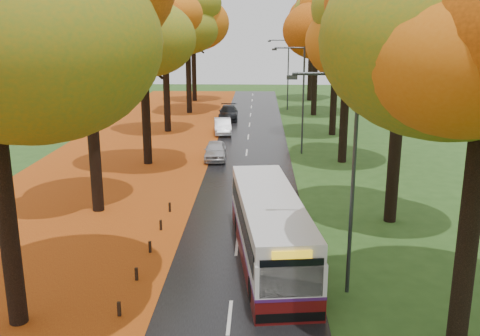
# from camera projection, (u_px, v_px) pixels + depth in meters

# --- Properties ---
(road) EXTENTS (6.50, 90.00, 0.04)m
(road) POSITION_uv_depth(u_px,v_px,m) (245.00, 170.00, 36.14)
(road) COLOR black
(road) RESTS_ON ground
(centre_line) EXTENTS (0.12, 90.00, 0.01)m
(centre_line) POSITION_uv_depth(u_px,v_px,m) (245.00, 169.00, 36.13)
(centre_line) COLOR silver
(centre_line) RESTS_ON road
(leaf_verge) EXTENTS (12.00, 90.00, 0.02)m
(leaf_verge) POSITION_uv_depth(u_px,v_px,m) (113.00, 169.00, 36.45)
(leaf_verge) COLOR maroon
(leaf_verge) RESTS_ON ground
(leaf_drift) EXTENTS (0.90, 90.00, 0.01)m
(leaf_drift) POSITION_uv_depth(u_px,v_px,m) (200.00, 169.00, 36.24)
(leaf_drift) COLOR #B35A12
(leaf_drift) RESTS_ON road
(trees_left) EXTENTS (9.20, 74.00, 13.88)m
(trees_left) POSITION_uv_depth(u_px,v_px,m) (140.00, 24.00, 35.94)
(trees_left) COLOR black
(trees_left) RESTS_ON ground
(trees_right) EXTENTS (9.30, 74.20, 13.96)m
(trees_right) POSITION_uv_depth(u_px,v_px,m) (355.00, 22.00, 35.26)
(trees_right) COLOR black
(trees_right) RESTS_ON ground
(bollard_row) EXTENTS (0.11, 23.51, 0.52)m
(bollard_row) POSITION_uv_depth(u_px,v_px,m) (108.00, 331.00, 16.60)
(bollard_row) COLOR black
(bollard_row) RESTS_ON ground
(streetlamp_near) EXTENTS (2.45, 0.18, 8.00)m
(streetlamp_near) POSITION_uv_depth(u_px,v_px,m) (346.00, 167.00, 18.38)
(streetlamp_near) COLOR #333538
(streetlamp_near) RESTS_ON ground
(streetlamp_mid) EXTENTS (2.45, 0.18, 8.00)m
(streetlamp_mid) POSITION_uv_depth(u_px,v_px,m) (300.00, 92.00, 39.63)
(streetlamp_mid) COLOR #333538
(streetlamp_mid) RESTS_ON ground
(streetlamp_far) EXTENTS (2.45, 0.18, 8.00)m
(streetlamp_far) POSITION_uv_depth(u_px,v_px,m) (286.00, 69.00, 60.87)
(streetlamp_far) COLOR #333538
(streetlamp_far) RESTS_ON ground
(bus) EXTENTS (3.56, 10.50, 2.71)m
(bus) POSITION_uv_depth(u_px,v_px,m) (269.00, 227.00, 21.89)
(bus) COLOR #4F0C0C
(bus) RESTS_ON road
(car_white) EXTENTS (1.72, 3.93, 1.32)m
(car_white) POSITION_uv_depth(u_px,v_px,m) (215.00, 150.00, 38.72)
(car_white) COLOR #B8B9BD
(car_white) RESTS_ON road
(car_silver) EXTENTS (1.87, 4.26, 1.36)m
(car_silver) POSITION_uv_depth(u_px,v_px,m) (223.00, 126.00, 48.09)
(car_silver) COLOR #ADAFB5
(car_silver) RESTS_ON road
(car_dark) EXTENTS (2.10, 4.86, 1.39)m
(car_dark) POSITION_uv_depth(u_px,v_px,m) (228.00, 112.00, 55.53)
(car_dark) COLOR black
(car_dark) RESTS_ON road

